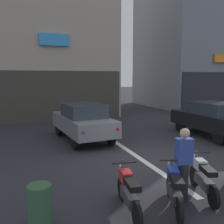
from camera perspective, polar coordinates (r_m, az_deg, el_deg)
name	(u,v)px	position (r m, az deg, el deg)	size (l,w,h in m)	color
ground_plane	(142,160)	(8.76, 6.76, -10.72)	(120.00, 120.00, 0.00)	#2B2B30
lane_centre_line	(93,127)	(14.19, -4.33, -3.43)	(0.20, 18.00, 0.01)	silver
building_mid_block	(50,25)	(21.27, -13.91, 18.78)	(8.26, 9.36, 13.79)	#B2A893
building_far_right	(190,39)	(26.24, 17.29, 15.67)	(8.01, 8.91, 13.01)	gray
car_grey_crossing_near	(83,121)	(11.18, -6.63, -1.95)	(2.15, 4.25, 1.64)	black
car_black_parked_kerbside	(212,118)	(12.67, 21.88, -1.31)	(1.83, 4.13, 1.64)	black
motorcycle_red_row_leftmost	(128,191)	(5.43, 3.74, -17.56)	(0.55, 1.66, 0.98)	black
motorcycle_blue_row_left_mid	(174,188)	(5.71, 13.99, -16.46)	(0.77, 1.55, 0.98)	black
motorcycle_white_row_centre	(203,177)	(6.45, 20.02, -13.79)	(0.67, 1.61, 0.98)	black
person_by_motorcycles	(184,164)	(5.99, 15.98, -11.25)	(0.38, 0.26, 1.67)	#23232D
trash_bin	(40,207)	(5.09, -16.10, -20.12)	(0.44, 0.44, 0.85)	#2D5938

